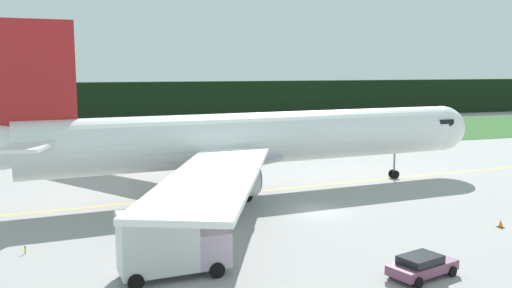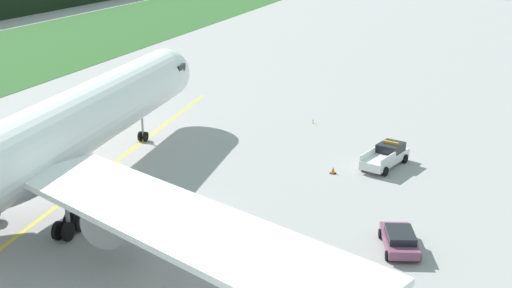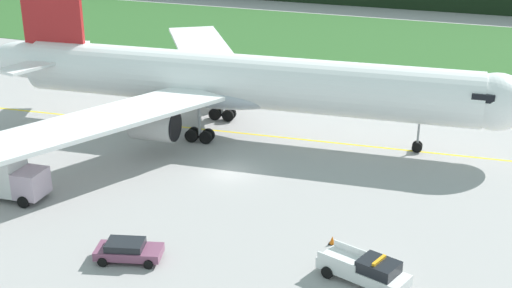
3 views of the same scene
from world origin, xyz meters
The scene contains 9 objects.
ground centered at (0.00, 0.00, 0.00)m, with size 320.00×320.00×0.00m, color #9B9898.
grass_verge centered at (0.00, 51.56, 0.02)m, with size 320.00×35.72×0.04m, color #2B5926.
distant_tree_line centered at (0.00, 81.58, 4.35)m, with size 288.00×4.11×8.70m, color black.
taxiway_centerline_main centered at (-2.44, 8.83, 0.00)m, with size 67.82×0.30×0.01m, color yellow.
airliner centered at (-3.45, 8.75, 4.99)m, with size 51.59×49.04×15.57m.
catering_truck centered at (-14.04, -10.36, 1.97)m, with size 6.30×3.05×3.99m.
staff_car centered at (-0.54, -14.97, 0.70)m, with size 4.51×2.94×1.30m.
apron_cone centered at (10.95, -8.40, 0.28)m, with size 0.46×0.46×0.59m.
taxiway_edge_light_west centered at (-22.08, -3.51, 0.27)m, with size 0.12×0.12×0.51m.
Camera 1 is at (-19.02, -40.50, 11.76)m, focal length 39.00 mm.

